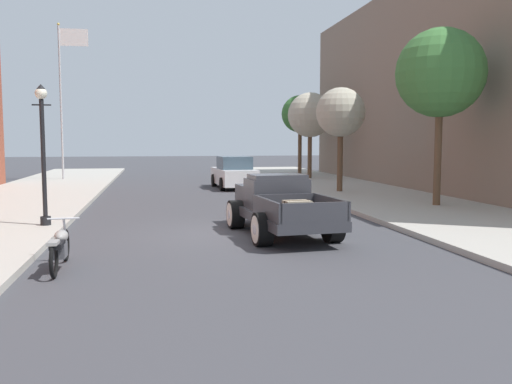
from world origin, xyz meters
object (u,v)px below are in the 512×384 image
hotrod_truck_gunmetal (278,205)px  street_tree_nearest (440,73)px  street_tree_second (341,113)px  motorcycle_parked (60,247)px  street_tree_third (310,115)px  street_tree_farthest (300,114)px  car_background_white (234,173)px  street_lamp_near (43,144)px  flagpole (64,84)px

hotrod_truck_gunmetal → street_tree_nearest: street_tree_nearest is taller
street_tree_second → motorcycle_parked: bearing=-127.9°
street_tree_third → street_tree_farthest: 4.37m
street_tree_third → car_background_white: bearing=-138.5°
street_tree_nearest → street_tree_second: bearing=106.3°
street_tree_nearest → street_tree_second: street_tree_nearest is taller
street_tree_third → motorcycle_parked: bearing=-117.2°
street_lamp_near → flagpole: 19.06m
street_tree_farthest → motorcycle_parked: bearing=-114.2°
hotrod_truck_gunmetal → flagpole: size_ratio=0.55×
hotrod_truck_gunmetal → car_background_white: bearing=86.8°
flagpole → street_tree_second: bearing=-37.7°
street_lamp_near → street_tree_farthest: size_ratio=0.71×
car_background_white → street_tree_farthest: street_tree_farthest is taller
motorcycle_parked → street_tree_farthest: bearing=65.8°
flagpole → street_tree_third: bearing=-6.5°
street_tree_third → street_tree_farthest: street_tree_farthest is taller
hotrod_truck_gunmetal → street_lamp_near: size_ratio=1.31×
street_tree_nearest → street_tree_third: 14.58m
street_tree_nearest → street_tree_farthest: size_ratio=1.16×
street_tree_nearest → flagpole: bearing=133.1°
hotrod_truck_gunmetal → motorcycle_parked: hotrod_truck_gunmetal is taller
flagpole → street_tree_third: 14.80m
car_background_white → flagpole: flagpole is taller
car_background_white → street_tree_third: bearing=41.5°
street_tree_farthest → street_tree_second: bearing=-97.0°
flagpole → street_tree_second: size_ratio=1.95×
motorcycle_parked → street_tree_third: 24.80m
motorcycle_parked → street_tree_nearest: (11.82, 7.29, 4.39)m
car_background_white → street_tree_farthest: size_ratio=0.81×
street_tree_third → street_tree_farthest: (0.52, 4.33, 0.25)m
hotrod_truck_gunmetal → street_tree_third: bearing=71.6°
motorcycle_parked → car_background_white: (5.82, 17.04, 0.33)m
street_lamp_near → street_tree_farthest: street_tree_farthest is taller
hotrod_truck_gunmetal → flagpole: 22.48m
car_background_white → street_tree_nearest: 12.15m
motorcycle_parked → street_tree_third: bearing=62.8°
motorcycle_parked → street_tree_third: size_ratio=0.41×
flagpole → street_tree_nearest: bearing=-46.9°
flagpole → street_tree_nearest: (15.20, -16.21, -0.93)m
car_background_white → street_tree_nearest: bearing=-58.4°
flagpole → hotrod_truck_gunmetal: bearing=-67.4°
street_tree_nearest → street_tree_third: street_tree_nearest is taller
car_background_white → motorcycle_parked: bearing=-108.9°
car_background_white → street_tree_third: size_ratio=0.84×
street_tree_second → street_tree_third: size_ratio=0.90×
car_background_white → street_tree_nearest: size_ratio=0.70×
hotrod_truck_gunmetal → street_tree_third: 19.83m
street_lamp_near → flagpole: (-2.20, 18.63, 3.39)m
flagpole → street_tree_third: (14.59, -1.68, -1.78)m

